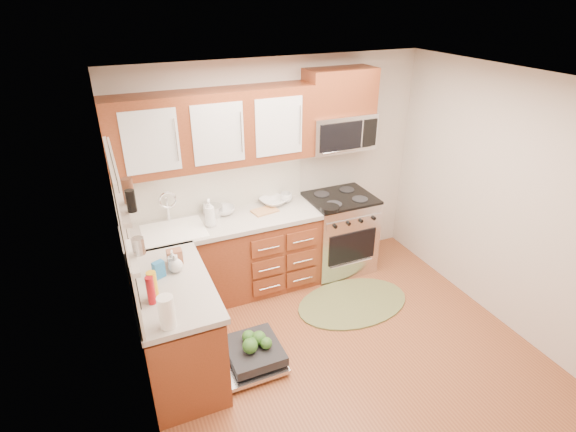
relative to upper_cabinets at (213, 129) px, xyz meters
name	(u,v)px	position (x,y,z in m)	size (l,w,h in m)	color
floor	(347,358)	(0.73, -1.57, -1.88)	(3.50, 3.50, 0.00)	brown
ceiling	(369,87)	(0.73, -1.57, 0.62)	(3.50, 3.50, 0.00)	white
wall_back	(276,172)	(0.73, 0.18, -0.62)	(3.50, 0.04, 2.50)	beige
wall_front	(540,407)	(0.73, -3.33, -0.62)	(3.50, 0.04, 2.50)	beige
wall_left	(134,296)	(-1.02, -1.57, -0.62)	(0.04, 3.50, 2.50)	beige
wall_right	(514,207)	(2.48, -1.57, -0.62)	(0.04, 3.50, 2.50)	beige
base_cabinet_back	(226,260)	(0.00, -0.12, -1.45)	(2.05, 0.60, 0.85)	#612D16
base_cabinet_left	(177,330)	(-0.72, -1.05, -1.45)	(0.60, 1.25, 0.85)	#612D16
countertop_back	(224,223)	(0.00, -0.14, -0.97)	(2.07, 0.64, 0.05)	#B3ACA4
countertop_left	(172,285)	(-0.71, -1.05, -0.97)	(0.64, 1.27, 0.05)	#B3ACA4
backsplash_back	(214,186)	(0.00, 0.16, -0.67)	(2.05, 0.02, 0.57)	silver
backsplash_left	(129,262)	(-1.01, -1.05, -0.67)	(0.02, 1.25, 0.57)	silver
upper_cabinets	(213,129)	(0.00, 0.00, 0.00)	(2.05, 0.35, 0.75)	#612D16
cabinet_over_mw	(340,91)	(1.41, 0.00, 0.26)	(0.76, 0.35, 0.47)	#612D16
range	(339,233)	(1.41, -0.15, -1.40)	(0.76, 0.64, 0.95)	silver
microwave	(339,131)	(1.41, -0.02, -0.18)	(0.76, 0.38, 0.40)	silver
sink	(175,242)	(-0.52, -0.16, -1.07)	(0.62, 0.50, 0.26)	white
dishwasher	(250,355)	(-0.13, -1.27, -1.77)	(0.70, 0.60, 0.20)	silver
window	(122,224)	(-1.01, -1.07, -0.32)	(0.03, 1.05, 1.05)	white
window_blind	(118,183)	(-0.98, -1.07, 0.00)	(0.02, 0.96, 0.40)	white
shelf_upper	(124,210)	(-0.99, -1.92, 0.17)	(0.04, 0.40, 0.03)	white
shelf_lower	(133,257)	(-0.99, -1.92, -0.12)	(0.04, 0.40, 0.03)	white
rug	(353,303)	(1.20, -0.88, -1.86)	(1.27, 0.83, 0.02)	olive
skillet	(330,208)	(1.12, -0.40, -0.90)	(0.21, 0.21, 0.04)	black
stock_pot	(214,211)	(-0.05, 0.03, -0.89)	(0.19, 0.19, 0.11)	silver
cutting_board	(265,211)	(0.48, -0.11, -0.94)	(0.27, 0.18, 0.02)	tan
canister	(207,208)	(-0.12, 0.07, -0.88)	(0.09, 0.09, 0.14)	silver
paper_towel_roll	(167,312)	(-0.83, -1.58, -0.82)	(0.12, 0.12, 0.26)	white
mustard_bottle	(153,285)	(-0.87, -1.20, -0.83)	(0.08, 0.08, 0.24)	gold
red_bottle	(151,290)	(-0.90, -1.26, -0.83)	(0.06, 0.06, 0.24)	#A30D13
wooden_box	(175,257)	(-0.62, -0.76, -0.88)	(0.13, 0.09, 0.13)	brown
blue_carton	(159,270)	(-0.79, -0.93, -0.87)	(0.09, 0.06, 0.15)	#246CAA
bowl_a	(274,201)	(0.63, 0.03, -0.91)	(0.29, 0.29, 0.07)	#999999
bowl_b	(224,210)	(0.05, 0.03, -0.91)	(0.24, 0.24, 0.07)	#999999
cup	(286,198)	(0.79, 0.03, -0.90)	(0.14, 0.14, 0.11)	#999999
soap_bottle_a	(210,213)	(-0.15, -0.20, -0.80)	(0.11, 0.12, 0.30)	#999999
soap_bottle_b	(173,259)	(-0.65, -0.83, -0.86)	(0.08, 0.08, 0.17)	#999999
soap_bottle_c	(175,263)	(-0.64, -0.89, -0.87)	(0.13, 0.13, 0.16)	#999999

